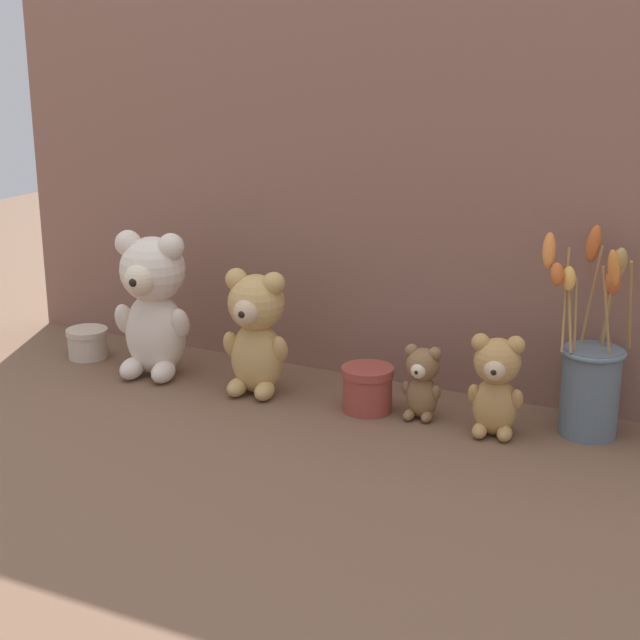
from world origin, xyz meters
name	(u,v)px	position (x,y,z in m)	size (l,w,h in m)	color
ground_plane	(315,403)	(0.00, 0.00, 0.00)	(4.00, 4.00, 0.00)	brown
backdrop_wall	(357,183)	(0.00, 0.17, 0.36)	(1.47, 0.02, 0.72)	#845B4C
teddy_bear_large	(152,302)	(-0.33, -0.01, 0.14)	(0.15, 0.14, 0.27)	beige
teddy_bear_medium	(256,330)	(-0.11, 0.00, 0.12)	(0.12, 0.11, 0.22)	tan
teddy_bear_small	(496,383)	(0.32, 0.00, 0.09)	(0.09, 0.08, 0.17)	tan
teddy_bear_tiny	(422,381)	(0.19, 0.02, 0.07)	(0.07, 0.06, 0.13)	olive
flower_vase	(591,373)	(0.45, 0.08, 0.10)	(0.18, 0.11, 0.33)	slate
decorative_tin_tall	(367,388)	(0.09, 0.01, 0.04)	(0.09, 0.09, 0.08)	#993D33
decorative_tin_short	(88,343)	(-0.51, 0.02, 0.03)	(0.08, 0.08, 0.06)	beige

